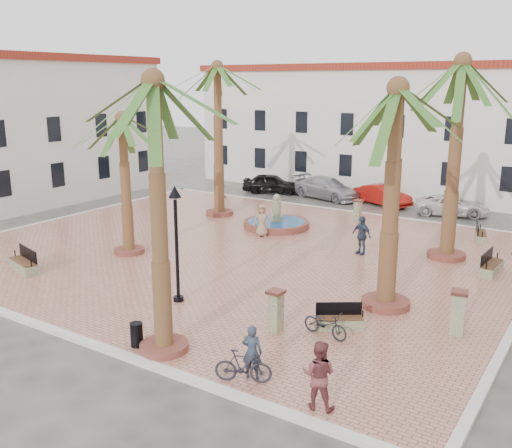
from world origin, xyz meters
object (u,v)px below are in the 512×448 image
(pedestrian_fountain_b, at_px, (361,235))
(pedestrian_north, at_px, (221,195))
(palm_s, at_px, (154,112))
(car_red, at_px, (383,195))
(bollard_se, at_px, (276,310))
(car_black, at_px, (272,183))
(bench_se, at_px, (339,322))
(cyclist_b, at_px, (319,375))
(bollard_e, at_px, (458,312))
(palm_ne, at_px, (461,84))
(bench_ne, at_px, (480,235))
(bench_s, at_px, (24,265))
(palm_nw, at_px, (217,83))
(palm_sw, at_px, (123,135))
(bicycle_a, at_px, (325,324))
(bench_e, at_px, (491,267))
(palm_e, at_px, (396,116))
(bollard_n, at_px, (358,210))
(car_silver, at_px, (327,188))
(litter_bin, at_px, (137,335))
(lamppost_s, at_px, (176,224))
(pedestrian_fountain_a, at_px, (262,220))
(bicycle_b, at_px, (243,366))
(fountain, at_px, (276,223))
(cyclist_a, at_px, (252,352))
(car_white, at_px, (452,206))

(pedestrian_fountain_b, relative_size, pedestrian_north, 1.10)
(palm_s, relative_size, car_red, 2.03)
(bollard_se, xyz_separation_m, car_black, (-13.15, 21.11, -0.16))
(palm_s, xyz_separation_m, bench_se, (3.86, 4.41, -7.01))
(palm_s, xyz_separation_m, cyclist_b, (5.45, -0.26, -6.34))
(palm_s, bearing_deg, bollard_e, 40.12)
(palm_s, relative_size, palm_ne, 0.91)
(bollard_se, xyz_separation_m, pedestrian_fountain_b, (-1.08, 9.71, 0.20))
(bench_ne, bearing_deg, bench_s, 120.59)
(palm_nw, relative_size, palm_sw, 1.37)
(bollard_e, xyz_separation_m, cyclist_b, (-1.82, -6.39, 0.13))
(palm_ne, height_order, bicycle_a, palm_ne)
(bench_e, distance_m, bollard_e, 7.09)
(cyclist_b, bearing_deg, palm_e, -95.54)
(bollard_n, bearing_deg, car_silver, 130.08)
(bench_ne, bearing_deg, pedestrian_fountain_b, 127.77)
(palm_ne, xyz_separation_m, car_red, (-7.08, 10.24, -7.43))
(palm_e, relative_size, bollard_se, 5.78)
(palm_nw, bearing_deg, litter_bin, -61.49)
(bollard_e, bearing_deg, palm_e, 160.50)
(palm_e, distance_m, lamppost_s, 8.68)
(bollard_se, height_order, pedestrian_fountain_a, pedestrian_fountain_a)
(pedestrian_fountain_a, distance_m, car_silver, 11.84)
(lamppost_s, xyz_separation_m, bicycle_b, (5.45, -3.62, -2.52))
(bench_s, distance_m, pedestrian_fountain_a, 11.98)
(palm_sw, distance_m, pedestrian_north, 11.72)
(car_silver, bearing_deg, bench_se, -139.63)
(pedestrian_fountain_b, bearing_deg, fountain, 178.46)
(palm_s, bearing_deg, cyclist_b, -2.77)
(palm_s, height_order, pedestrian_fountain_b, palm_s)
(palm_sw, bearing_deg, pedestrian_fountain_b, 32.16)
(bench_se, xyz_separation_m, bollard_e, (3.42, 1.72, 0.54))
(bench_e, height_order, cyclist_b, cyclist_b)
(palm_nw, distance_m, palm_ne, 14.35)
(palm_s, bearing_deg, cyclist_a, 0.96)
(bollard_e, relative_size, car_white, 0.34)
(bollard_se, distance_m, car_white, 21.08)
(bollard_n, distance_m, cyclist_b, 20.28)
(fountain, relative_size, palm_nw, 0.40)
(bollard_se, relative_size, bollard_e, 0.95)
(palm_s, height_order, cyclist_a, palm_s)
(bollard_e, distance_m, pedestrian_fountain_b, 9.09)
(bench_ne, bearing_deg, car_silver, 47.55)
(bench_se, xyz_separation_m, pedestrian_fountain_b, (-2.78, 8.37, 0.69))
(fountain, xyz_separation_m, lamppost_s, (2.68, -11.63, 2.74))
(palm_sw, distance_m, bench_se, 13.63)
(bicycle_b, xyz_separation_m, pedestrian_north, (-13.76, 17.52, 0.37))
(lamppost_s, relative_size, bollard_se, 3.10)
(bench_ne, xyz_separation_m, pedestrian_fountain_a, (-9.99, -5.62, 0.62))
(palm_s, xyz_separation_m, bench_ne, (5.35, 18.50, -7.00))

